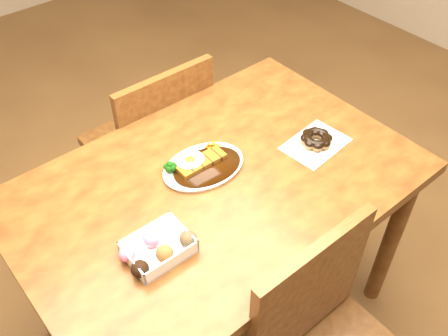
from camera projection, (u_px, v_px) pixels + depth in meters
ground at (219, 311)px, 2.01m from camera, size 6.00×6.00×0.00m
table at (217, 203)px, 1.55m from camera, size 1.20×0.80×0.75m
chair_far at (154, 144)px, 2.02m from camera, size 0.42×0.42×0.87m
katsu_curry_plate at (202, 165)px, 1.52m from camera, size 0.27×0.21×0.05m
donut_box at (157, 248)px, 1.28m from camera, size 0.19×0.13×0.05m
pon_de_ring at (316, 139)px, 1.59m from camera, size 0.22×0.16×0.04m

